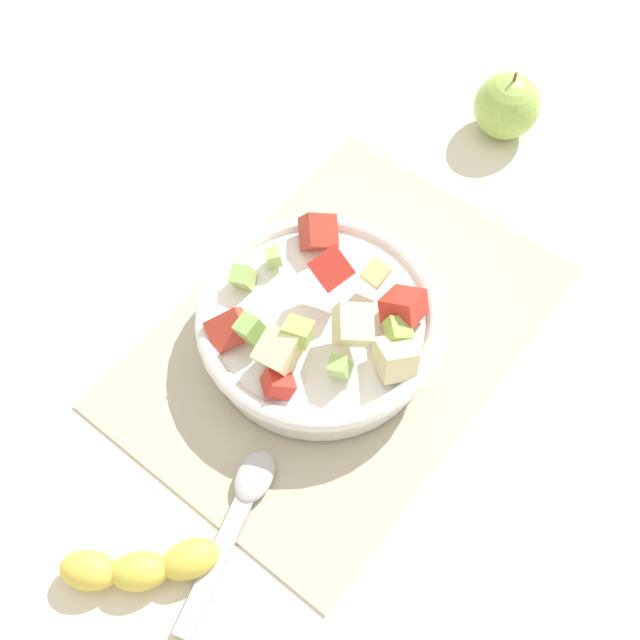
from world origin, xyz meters
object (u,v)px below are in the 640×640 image
(salad_bowl, at_px, (320,323))
(banana_whole, at_px, (140,567))
(whole_apple, at_px, (507,106))
(serving_spoon, at_px, (240,509))

(salad_bowl, bearing_deg, banana_whole, 4.33)
(salad_bowl, height_order, whole_apple, salad_bowl)
(serving_spoon, distance_m, banana_whole, 0.10)
(serving_spoon, relative_size, whole_apple, 1.97)
(serving_spoon, distance_m, whole_apple, 0.60)
(salad_bowl, height_order, serving_spoon, salad_bowl)
(salad_bowl, relative_size, whole_apple, 2.75)
(serving_spoon, height_order, banana_whole, banana_whole)
(serving_spoon, bearing_deg, salad_bowl, -163.86)
(banana_whole, bearing_deg, whole_apple, -177.29)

